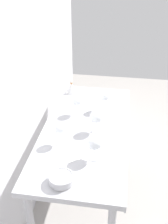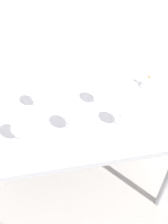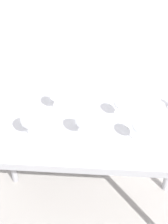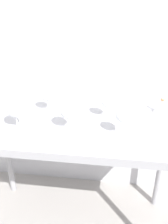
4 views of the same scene
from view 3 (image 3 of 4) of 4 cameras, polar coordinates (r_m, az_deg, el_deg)
ground_plane at (r=2.67m, az=0.59°, el=-17.06°), size 6.00×6.00×0.00m
back_wall at (r=2.17m, az=1.62°, el=14.10°), size 3.80×0.04×2.60m
steel_counter at (r=2.05m, az=0.73°, el=-4.93°), size 1.40×0.65×0.90m
wine_glass_near_right at (r=1.83m, az=9.77°, el=-2.44°), size 0.09×0.09×0.18m
wine_glass_near_center at (r=1.84m, az=-0.20°, el=-1.55°), size 0.09×0.09×0.17m
wine_glass_near_left at (r=1.86m, az=-9.79°, el=-1.51°), size 0.10×0.10×0.18m
wine_glass_far_left at (r=2.03m, az=-5.00°, el=2.89°), size 0.09×0.09×0.17m
wine_glass_far_right at (r=1.98m, az=6.56°, el=1.53°), size 0.09×0.09×0.17m
tasting_sheet_upper at (r=2.11m, az=-8.88°, el=-0.09°), size 0.26×0.29×0.00m
tasting_sheet_lower at (r=2.06m, az=11.11°, el=-1.55°), size 0.29×0.31×0.00m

